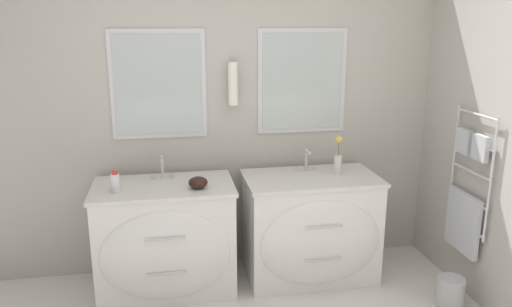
{
  "coord_description": "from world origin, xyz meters",
  "views": [
    {
      "loc": [
        -0.48,
        -2.22,
        2.02
      ],
      "look_at": [
        0.14,
        1.17,
        1.09
      ],
      "focal_mm": 35.0,
      "sensor_mm": 36.0,
      "label": 1
    }
  ],
  "objects": [
    {
      "name": "faucet_right",
      "position": [
        0.61,
        1.47,
        0.92
      ],
      "size": [
        0.17,
        0.11,
        0.18
      ],
      "color": "silver",
      "rests_on": "vanity_right"
    },
    {
      "name": "waste_bin",
      "position": [
        1.48,
        0.7,
        0.11
      ],
      "size": [
        0.2,
        0.2,
        0.22
      ],
      "color": "#B7B7BC",
      "rests_on": "ground_plane"
    },
    {
      "name": "vanity_right",
      "position": [
        0.61,
        1.29,
        0.42
      ],
      "size": [
        1.04,
        0.66,
        0.84
      ],
      "color": "white",
      "rests_on": "ground_plane"
    },
    {
      "name": "wall_right",
      "position": [
        1.73,
        0.75,
        1.29
      ],
      "size": [
        0.13,
        3.5,
        2.6
      ],
      "color": "#B2ADA3",
      "rests_on": "ground_plane"
    },
    {
      "name": "vanity_left",
      "position": [
        -0.53,
        1.29,
        0.42
      ],
      "size": [
        1.04,
        0.66,
        0.84
      ],
      "color": "white",
      "rests_on": "ground_plane"
    },
    {
      "name": "amenity_bowl",
      "position": [
        -0.28,
        1.21,
        0.88
      ],
      "size": [
        0.14,
        0.14,
        0.08
      ],
      "color": "black",
      "rests_on": "vanity_left"
    },
    {
      "name": "wall_back",
      "position": [
        0.0,
        1.7,
        1.31
      ],
      "size": [
        5.0,
        0.16,
        2.6
      ],
      "color": "#B2ADA3",
      "rests_on": "ground_plane"
    },
    {
      "name": "faucet_left",
      "position": [
        -0.53,
        1.47,
        0.92
      ],
      "size": [
        0.17,
        0.11,
        0.18
      ],
      "color": "silver",
      "rests_on": "vanity_left"
    },
    {
      "name": "flower_vase",
      "position": [
        0.83,
        1.35,
        0.96
      ],
      "size": [
        0.06,
        0.06,
        0.31
      ],
      "color": "silver",
      "rests_on": "vanity_right"
    },
    {
      "name": "toiletry_bottle",
      "position": [
        -0.86,
        1.23,
        0.91
      ],
      "size": [
        0.06,
        0.06,
        0.16
      ],
      "color": "silver",
      "rests_on": "vanity_left"
    }
  ]
}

